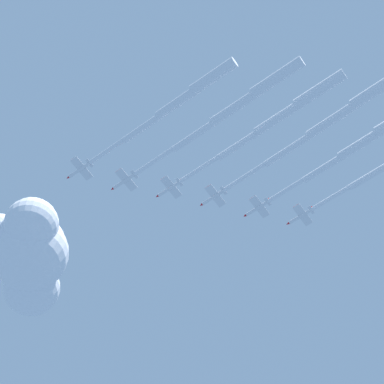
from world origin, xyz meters
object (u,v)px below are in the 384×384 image
jet_port_mid (335,117)px  jet_starboard_mid (362,143)px  jet_port_inner (237,105)px  jet_starboard_inner (280,116)px  jet_lead (179,101)px

jet_port_mid → jet_starboard_mid: size_ratio=1.17×
jet_port_mid → jet_port_inner: bearing=-93.4°
jet_port_inner → jet_starboard_mid: size_ratio=1.10×
jet_starboard_inner → jet_port_mid: jet_port_mid is taller
jet_port_inner → jet_port_mid: bearing=86.6°
jet_port_mid → jet_starboard_mid: (-5.86, 9.86, -1.67)m
jet_starboard_inner → jet_starboard_mid: jet_starboard_inner is taller
jet_port_mid → jet_starboard_mid: 11.59m
jet_lead → jet_port_mid: jet_lead is taller
jet_starboard_inner → jet_starboard_mid: bearing=96.4°
jet_starboard_inner → jet_starboard_mid: (-2.94, 26.36, -1.63)m
jet_lead → jet_port_mid: size_ratio=0.85×
jet_starboard_mid → jet_port_mid: bearing=-59.3°
jet_port_inner → jet_starboard_mid: (-4.05, 40.10, -0.86)m
jet_port_inner → jet_starboard_mid: 40.31m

